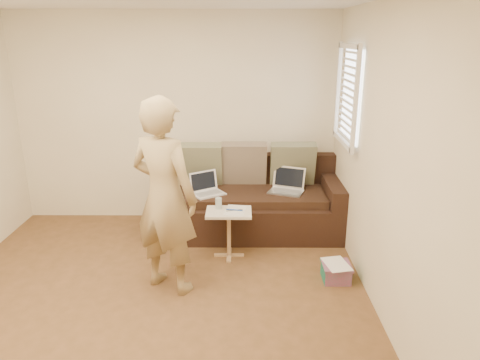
# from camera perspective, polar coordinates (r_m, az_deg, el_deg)

# --- Properties ---
(floor) EXTENTS (4.50, 4.50, 0.00)m
(floor) POSITION_cam_1_polar(r_m,az_deg,el_deg) (4.09, -11.86, -16.68)
(floor) COLOR #533B1E
(floor) RESTS_ON ground
(wall_back) EXTENTS (4.00, 0.00, 4.00)m
(wall_back) POSITION_cam_1_polar(r_m,az_deg,el_deg) (5.68, -8.13, 7.68)
(wall_back) COLOR beige
(wall_back) RESTS_ON ground
(wall_right) EXTENTS (0.00, 4.50, 4.50)m
(wall_right) POSITION_cam_1_polar(r_m,az_deg,el_deg) (3.63, 19.22, 0.92)
(wall_right) COLOR beige
(wall_right) RESTS_ON ground
(window_blinds) EXTENTS (0.12, 0.88, 1.08)m
(window_blinds) POSITION_cam_1_polar(r_m,az_deg,el_deg) (4.95, 13.68, 10.53)
(window_blinds) COLOR white
(window_blinds) RESTS_ON wall_right
(sofa) EXTENTS (2.20, 0.95, 0.85)m
(sofa) POSITION_cam_1_polar(r_m,az_deg,el_deg) (5.39, 1.08, -2.35)
(sofa) COLOR black
(sofa) RESTS_ON ground
(pillow_left) EXTENTS (0.55, 0.29, 0.57)m
(pillow_left) POSITION_cam_1_polar(r_m,az_deg,el_deg) (5.50, -5.19, 2.00)
(pillow_left) COLOR #656C4F
(pillow_left) RESTS_ON sofa
(pillow_mid) EXTENTS (0.55, 0.27, 0.57)m
(pillow_mid) POSITION_cam_1_polar(r_m,az_deg,el_deg) (5.52, 0.55, 2.11)
(pillow_mid) COLOR brown
(pillow_mid) RESTS_ON sofa
(pillow_right) EXTENTS (0.55, 0.28, 0.57)m
(pillow_right) POSITION_cam_1_polar(r_m,az_deg,el_deg) (5.54, 6.77, 2.05)
(pillow_right) COLOR #656C4F
(pillow_right) RESTS_ON sofa
(laptop_silver) EXTENTS (0.47, 0.41, 0.26)m
(laptop_silver) POSITION_cam_1_polar(r_m,az_deg,el_deg) (5.34, 5.90, -1.59)
(laptop_silver) COLOR #B7BABC
(laptop_silver) RESTS_ON sofa
(laptop_white) EXTENTS (0.44, 0.41, 0.26)m
(laptop_white) POSITION_cam_1_polar(r_m,az_deg,el_deg) (5.25, -4.05, -1.87)
(laptop_white) COLOR white
(laptop_white) RESTS_ON sofa
(person) EXTENTS (0.81, 0.71, 1.84)m
(person) POSITION_cam_1_polar(r_m,az_deg,el_deg) (4.07, -9.64, -2.12)
(person) COLOR #9F9357
(person) RESTS_ON ground
(side_table) EXTENTS (0.48, 0.34, 0.53)m
(side_table) POSITION_cam_1_polar(r_m,az_deg,el_deg) (4.84, -1.43, -6.91)
(side_table) COLOR silver
(side_table) RESTS_ON ground
(drinking_glass) EXTENTS (0.07, 0.07, 0.12)m
(drinking_glass) POSITION_cam_1_polar(r_m,az_deg,el_deg) (4.78, -2.77, -3.00)
(drinking_glass) COLOR silver
(drinking_glass) RESTS_ON side_table
(scissors) EXTENTS (0.19, 0.12, 0.02)m
(scissors) POSITION_cam_1_polar(r_m,az_deg,el_deg) (4.73, -0.72, -3.87)
(scissors) COLOR silver
(scissors) RESTS_ON side_table
(paper_on_table) EXTENTS (0.25, 0.33, 0.00)m
(paper_on_table) POSITION_cam_1_polar(r_m,az_deg,el_deg) (4.75, -0.58, -3.89)
(paper_on_table) COLOR white
(paper_on_table) RESTS_ON side_table
(striped_box) EXTENTS (0.28, 0.28, 0.18)m
(striped_box) POSITION_cam_1_polar(r_m,az_deg,el_deg) (4.57, 12.20, -11.43)
(striped_box) COLOR #D51F72
(striped_box) RESTS_ON ground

